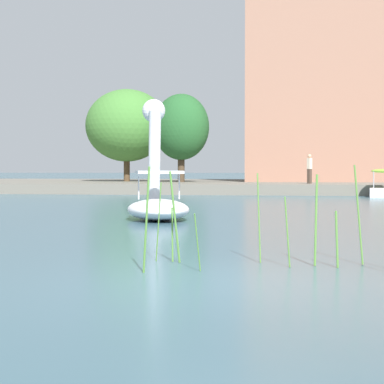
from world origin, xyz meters
TOP-DOWN VIEW (x-y plane):
  - ground_plane at (0.00, 0.00)m, footprint 454.40×454.40m
  - shore_bank_far at (0.00, 39.34)m, footprint 125.68×19.79m
  - swan_boat at (-3.03, 10.82)m, footprint 2.52×3.30m
  - pedal_boat_lime at (5.46, 28.19)m, footprint 1.65×2.40m
  - tree_broadleaf_behind_dock at (-6.36, 36.14)m, footprint 5.09×5.02m
  - tree_broadleaf_left at (-10.36, 37.76)m, footprint 7.78×7.70m
  - person_on_path at (1.77, 32.45)m, footprint 0.31×0.31m
  - parked_van at (3.40, 39.53)m, footprint 4.57×2.61m
  - reed_clump_foreground at (0.37, 1.53)m, footprint 3.68×1.52m

SIDE VIEW (x-z plane):
  - ground_plane at x=0.00m, z-range 0.00..0.00m
  - shore_bank_far at x=0.00m, z-range 0.00..0.59m
  - pedal_boat_lime at x=5.46m, z-range -0.31..1.13m
  - reed_clump_foreground at x=0.37m, z-range -0.13..1.39m
  - swan_boat at x=-3.03m, z-range -1.00..2.53m
  - person_on_path at x=1.77m, z-range 0.63..2.34m
  - parked_van at x=3.40m, z-range 0.67..2.67m
  - tree_broadleaf_behind_dock at x=-6.36m, z-range 1.28..6.98m
  - tree_broadleaf_left at x=-10.36m, z-range 1.25..7.50m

